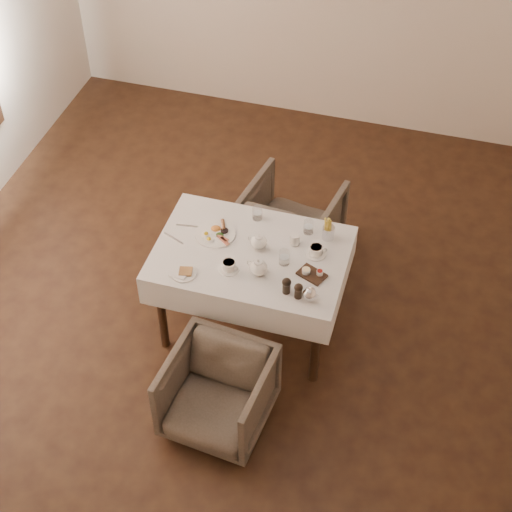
{
  "coord_description": "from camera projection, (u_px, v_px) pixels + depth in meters",
  "views": [
    {
      "loc": [
        1.33,
        -3.75,
        4.43
      ],
      "look_at": [
        0.33,
        -0.32,
        0.82
      ],
      "focal_mm": 55.0,
      "sensor_mm": 36.0,
      "label": 1
    }
  ],
  "objects": [
    {
      "name": "cutlery_fork",
      "position": [
        190.0,
        226.0,
        5.38
      ],
      "size": [
        0.19,
        0.04,
        0.0
      ],
      "primitive_type": "cube",
      "rotation": [
        0.0,
        0.0,
        1.7
      ],
      "color": "silver",
      "rests_on": "table"
    },
    {
      "name": "condiment_board",
      "position": [
        312.0,
        274.0,
        5.04
      ],
      "size": [
        0.21,
        0.18,
        0.04
      ],
      "rotation": [
        0.0,
        0.0,
        -0.41
      ],
      "color": "black",
      "rests_on": "table"
    },
    {
      "name": "armchair_far",
      "position": [
        291.0,
        223.0,
        6.04
      ],
      "size": [
        0.79,
        0.81,
        0.64
      ],
      "primitive_type": "imported",
      "rotation": [
        0.0,
        0.0,
        2.97
      ],
      "color": "#494136",
      "rests_on": "ground"
    },
    {
      "name": "fries_cup",
      "position": [
        329.0,
        230.0,
        5.24
      ],
      "size": [
        0.08,
        0.08,
        0.17
      ],
      "rotation": [
        0.0,
        0.0,
        -0.01
      ],
      "color": "silver",
      "rests_on": "table"
    },
    {
      "name": "glass_left",
      "position": [
        257.0,
        213.0,
        5.4
      ],
      "size": [
        0.07,
        0.07,
        0.1
      ],
      "primitive_type": "cylinder",
      "rotation": [
        0.0,
        0.0,
        0.01
      ],
      "color": "silver",
      "rests_on": "table"
    },
    {
      "name": "armchair_near",
      "position": [
        218.0,
        393.0,
        4.96
      ],
      "size": [
        0.69,
        0.71,
        0.59
      ],
      "primitive_type": "imported",
      "rotation": [
        0.0,
        0.0,
        -0.11
      ],
      "color": "#494136",
      "rests_on": "ground"
    },
    {
      "name": "glass_mid",
      "position": [
        284.0,
        257.0,
        5.1
      ],
      "size": [
        0.08,
        0.08,
        0.1
      ],
      "primitive_type": "cylinder",
      "rotation": [
        0.0,
        0.0,
        0.11
      ],
      "color": "silver",
      "rests_on": "table"
    },
    {
      "name": "teacup_far",
      "position": [
        316.0,
        251.0,
        5.17
      ],
      "size": [
        0.14,
        0.14,
        0.07
      ],
      "rotation": [
        0.0,
        0.0,
        0.27
      ],
      "color": "white",
      "rests_on": "table"
    },
    {
      "name": "teapot_centre",
      "position": [
        259.0,
        241.0,
        5.19
      ],
      "size": [
        0.17,
        0.15,
        0.12
      ],
      "primitive_type": null,
      "rotation": [
        0.0,
        0.0,
        -0.2
      ],
      "color": "white",
      "rests_on": "table"
    },
    {
      "name": "silver_pot",
      "position": [
        310.0,
        293.0,
        4.86
      ],
      "size": [
        0.13,
        0.12,
        0.12
      ],
      "primitive_type": null,
      "rotation": [
        0.0,
        0.0,
        0.33
      ],
      "color": "white",
      "rests_on": "table"
    },
    {
      "name": "table",
      "position": [
        251.0,
        264.0,
        5.28
      ],
      "size": [
        1.28,
        0.88,
        0.75
      ],
      "color": "black",
      "rests_on": "ground"
    },
    {
      "name": "teacup_near",
      "position": [
        229.0,
        266.0,
        5.07
      ],
      "size": [
        0.14,
        0.14,
        0.07
      ],
      "rotation": [
        0.0,
        0.0,
        -0.24
      ],
      "color": "white",
      "rests_on": "table"
    },
    {
      "name": "teapot_front",
      "position": [
        258.0,
        267.0,
        5.02
      ],
      "size": [
        0.19,
        0.16,
        0.13
      ],
      "primitive_type": null,
      "rotation": [
        0.0,
        0.0,
        -0.26
      ],
      "color": "white",
      "rests_on": "table"
    },
    {
      "name": "cutlery_knife",
      "position": [
        174.0,
        238.0,
        5.29
      ],
      "size": [
        0.17,
        0.08,
        0.0
      ],
      "primitive_type": "cube",
      "rotation": [
        0.0,
        0.0,
        1.17
      ],
      "color": "silver",
      "rests_on": "table"
    },
    {
      "name": "creamer",
      "position": [
        295.0,
        239.0,
        5.23
      ],
      "size": [
        0.09,
        0.09,
        0.08
      ],
      "primitive_type": "cylinder",
      "rotation": [
        0.0,
        0.0,
        -0.38
      ],
      "color": "white",
      "rests_on": "table"
    },
    {
      "name": "glass_right",
      "position": [
        309.0,
        227.0,
        5.3
      ],
      "size": [
        0.08,
        0.08,
        0.1
      ],
      "primitive_type": "cylinder",
      "rotation": [
        0.0,
        0.0,
        0.13
      ],
      "color": "silver",
      "rests_on": "table"
    },
    {
      "name": "pepper_mill_right",
      "position": [
        298.0,
        291.0,
        4.88
      ],
      "size": [
        0.07,
        0.07,
        0.12
      ],
      "primitive_type": null,
      "rotation": [
        0.0,
        0.0,
        0.24
      ],
      "color": "black",
      "rests_on": "table"
    },
    {
      "name": "side_plate",
      "position": [
        183.0,
        273.0,
        5.06
      ],
      "size": [
        0.17,
        0.17,
        0.02
      ],
      "rotation": [
        0.0,
        0.0,
        0.02
      ],
      "color": "white",
      "rests_on": "table"
    },
    {
      "name": "pepper_mill_left",
      "position": [
        286.0,
        286.0,
        4.91
      ],
      "size": [
        0.07,
        0.07,
        0.12
      ],
      "primitive_type": null,
      "rotation": [
        0.0,
        0.0,
        0.31
      ],
      "color": "black",
      "rests_on": "table"
    },
    {
      "name": "breakfast_plate",
      "position": [
        216.0,
        233.0,
        5.32
      ],
      "size": [
        0.28,
        0.28,
        0.03
      ],
      "rotation": [
        0.0,
        0.0,
        -0.03
      ],
      "color": "white",
      "rests_on": "table"
    }
  ]
}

